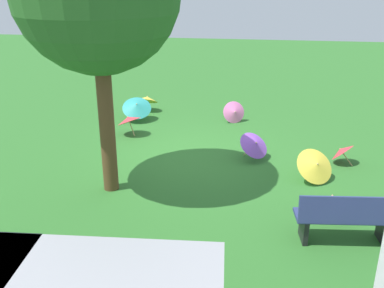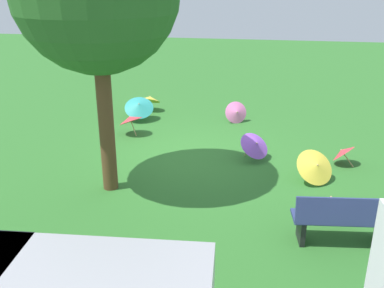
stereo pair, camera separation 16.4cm
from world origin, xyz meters
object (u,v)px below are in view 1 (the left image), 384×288
Objects in this scene: parasol_teal_0 at (137,106)px; parasol_yellow_1 at (147,99)px; parasol_yellow_0 at (316,165)px; parasol_pink_0 at (234,112)px; parasol_red_0 at (129,119)px; parasol_purple_0 at (255,144)px; park_bench at (346,218)px; parasol_red_1 at (341,151)px; parasol_pink_1 at (332,199)px.

parasol_yellow_1 is (-0.05, -1.09, -0.08)m from parasol_teal_0.
parasol_teal_0 is 1.01× the size of parasol_yellow_0.
parasol_red_0 is (2.76, 1.45, 0.12)m from parasol_pink_0.
parasol_pink_0 is 3.12m from parasol_red_0.
parasol_teal_0 reaches higher than parasol_purple_0.
parasol_pink_0 is 0.77× the size of parasol_purple_0.
park_bench is 1.58× the size of parasol_teal_0.
parasol_pink_0 is 0.71× the size of parasol_yellow_0.
parasol_yellow_0 is (-1.27, 0.95, -0.03)m from parasol_purple_0.
parasol_red_0 is (4.86, -4.45, -0.02)m from park_bench.
parasol_red_1 is at bearing 147.82° from parasol_yellow_1.
parasol_red_1 is at bearing 157.05° from parasol_teal_0.
parasol_pink_0 is at bearing -152.21° from parasol_red_0.
parasol_teal_0 is at bearing -22.95° from parasol_red_1.
parasol_red_0 is 5.47m from parasol_red_1.
parasol_yellow_0 is at bearing 154.64° from parasol_red_0.
park_bench is 6.27m from parasol_pink_0.
parasol_purple_0 is (-3.38, 1.26, -0.04)m from parasol_red_0.
parasol_purple_0 is (-3.47, 2.42, -0.06)m from parasol_teal_0.
parasol_yellow_0 reaches higher than parasol_purple_0.
parasol_pink_0 is at bearing 164.08° from parasol_yellow_1.
parasol_purple_0 is 1.27× the size of parasol_yellow_1.
parasol_yellow_0 is 1.38× the size of parasol_yellow_1.
parasol_yellow_0 is (0.21, -2.24, -0.09)m from park_bench.
parasol_purple_0 is 4.90m from parasol_yellow_1.
park_bench is 1.74× the size of parasol_purple_0.
parasol_red_0 is 1.25× the size of parasol_pink_1.
parasol_red_1 is at bearing -123.08° from parasol_yellow_0.
park_bench is at bearing 114.94° from parasol_purple_0.
parasol_pink_1 is 7.55m from parasol_yellow_1.
parasol_red_1 is (-0.48, -3.31, -0.16)m from park_bench.
parasol_purple_0 reaches higher than parasol_yellow_1.
park_bench is 7.48m from parasol_teal_0.
parasol_red_0 reaches higher than parasol_red_1.
parasol_yellow_0 is (-4.74, 3.37, -0.09)m from parasol_teal_0.
parasol_pink_0 is at bearing -62.61° from parasol_yellow_0.
park_bench is 1.80× the size of parasol_red_0.
park_bench is 2.25m from parasol_yellow_0.
parasol_red_0 is 5.15m from parasol_yellow_0.
parasol_red_1 is 1.00× the size of parasol_yellow_1.
parasol_teal_0 is 4.23m from parasol_purple_0.
parasol_yellow_1 is (4.69, -4.46, 0.01)m from parasol_yellow_0.
parasol_yellow_0 is at bearing 136.49° from parasol_yellow_1.
parasol_purple_0 is (1.48, -3.19, -0.06)m from park_bench.
parasol_yellow_0 reaches higher than parasol_pink_0.
parasol_yellow_0 is at bearing 144.62° from parasol_teal_0.
park_bench reaches higher than parasol_pink_0.
parasol_teal_0 reaches higher than parasol_red_1.
park_bench is 3.35m from parasol_red_1.
parasol_red_0 is at bearing 91.08° from parasol_yellow_1.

